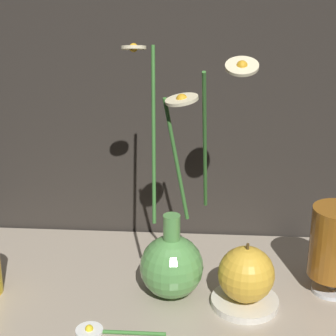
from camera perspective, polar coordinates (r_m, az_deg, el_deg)
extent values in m
plane|color=black|center=(0.86, -0.20, -12.44)|extent=(6.00, 6.00, 0.00)
cube|color=tan|center=(0.86, -0.20, -12.11)|extent=(0.68, 0.34, 0.01)
sphere|color=#59994C|center=(0.81, 0.37, -9.99)|extent=(0.09, 0.09, 0.09)
cylinder|color=#59994C|center=(0.78, 0.38, -6.37)|extent=(0.02, 0.02, 0.05)
cylinder|color=#3D7A33|center=(0.73, 3.76, 2.34)|extent=(0.01, 0.09, 0.21)
cylinder|color=beige|center=(0.70, 7.53, 10.21)|extent=(0.04, 0.04, 0.02)
sphere|color=gold|center=(0.70, 7.53, 10.21)|extent=(0.01, 0.01, 0.01)
cylinder|color=#3D7A33|center=(0.73, -1.47, 3.26)|extent=(0.01, 0.05, 0.23)
cylinder|color=beige|center=(0.71, -3.52, 12.11)|extent=(0.03, 0.03, 0.01)
sphere|color=gold|center=(0.71, -3.52, 12.11)|extent=(0.01, 0.01, 0.01)
cylinder|color=#3D7A33|center=(0.72, 0.86, 0.72)|extent=(0.04, 0.02, 0.17)
cylinder|color=beige|center=(0.69, 1.41, 6.96)|extent=(0.05, 0.05, 0.01)
sphere|color=gold|center=(0.69, 1.41, 6.96)|extent=(0.01, 0.01, 0.01)
cylinder|color=silver|center=(0.87, 16.26, -11.85)|extent=(0.06, 0.06, 0.01)
cylinder|color=silver|center=(0.86, 16.35, -11.06)|extent=(0.01, 0.01, 0.02)
cylinder|color=silver|center=(0.81, 7.80, -13.31)|extent=(0.09, 0.09, 0.01)
sphere|color=gold|center=(0.79, 7.95, -10.64)|extent=(0.08, 0.08, 0.08)
cylinder|color=#4C3819|center=(0.77, 8.11, -7.88)|extent=(0.00, 0.00, 0.01)
cylinder|color=#3D7A33|center=(0.76, -4.14, -16.34)|extent=(0.10, 0.01, 0.01)
cylinder|color=white|center=(0.76, -8.00, -16.05)|extent=(0.04, 0.04, 0.00)
sphere|color=yellow|center=(0.76, -8.02, -15.86)|extent=(0.01, 0.01, 0.01)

